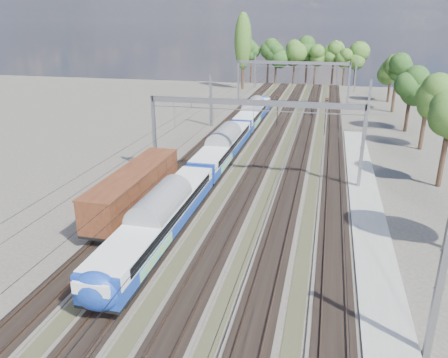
% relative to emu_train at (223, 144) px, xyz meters
% --- Properties ---
extents(track_bed, '(21.00, 130.00, 0.34)m').
position_rel_emu_train_xyz_m(track_bed, '(4.50, 10.26, -2.53)').
color(track_bed, '#47423A').
rests_on(track_bed, ground).
extents(platform, '(3.00, 70.00, 0.30)m').
position_rel_emu_train_xyz_m(platform, '(16.50, -14.74, -2.48)').
color(platform, gray).
rests_on(platform, ground).
extents(catenary, '(25.65, 130.00, 9.00)m').
position_rel_emu_train_xyz_m(catenary, '(4.83, 17.94, 3.77)').
color(catenary, slate).
rests_on(catenary, ground).
extents(tree_belt, '(40.50, 102.49, 11.62)m').
position_rel_emu_train_xyz_m(tree_belt, '(11.78, 60.69, 5.62)').
color(tree_belt, black).
rests_on(tree_belt, ground).
extents(poplar, '(4.40, 4.40, 19.04)m').
position_rel_emu_train_xyz_m(poplar, '(-10.00, 63.26, 9.26)').
color(poplar, black).
rests_on(poplar, ground).
extents(emu_train, '(3.05, 64.57, 4.47)m').
position_rel_emu_train_xyz_m(emu_train, '(0.00, 0.00, 0.00)').
color(emu_train, black).
rests_on(emu_train, ground).
extents(freight_boxcar, '(3.15, 15.22, 3.92)m').
position_rel_emu_train_xyz_m(freight_boxcar, '(-4.50, -15.96, -0.24)').
color(freight_boxcar, black).
rests_on(freight_boxcar, ground).
extents(worker, '(0.56, 0.77, 1.97)m').
position_rel_emu_train_xyz_m(worker, '(9.38, 31.78, -1.64)').
color(worker, black).
rests_on(worker, ground).
extents(signal_near, '(0.38, 0.35, 5.37)m').
position_rel_emu_train_xyz_m(signal_near, '(4.05, 21.98, 0.77)').
color(signal_near, black).
rests_on(signal_near, ground).
extents(signal_far, '(0.39, 0.36, 5.80)m').
position_rel_emu_train_xyz_m(signal_far, '(11.96, 17.75, 1.04)').
color(signal_far, black).
rests_on(signal_far, ground).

